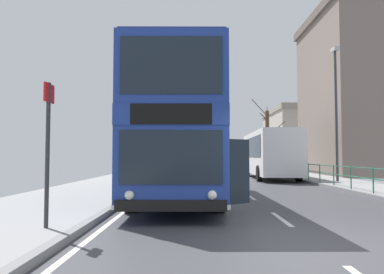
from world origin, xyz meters
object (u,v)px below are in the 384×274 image
double_decker_bus_main (179,134)px  bare_tree_far_00 (267,139)px  background_bus_far_lane (270,153)px  street_lamp_far_side (336,103)px  background_building_01 (302,138)px  background_building_00 (383,93)px  bus_stop_sign_near (48,138)px

double_decker_bus_main → bare_tree_far_00: bare_tree_far_00 is taller
background_bus_far_lane → street_lamp_far_side: bearing=-61.7°
double_decker_bus_main → background_building_01: 44.25m
bare_tree_far_00 → background_building_01: bearing=62.2°
background_building_00 → background_building_01: 23.91m
background_bus_far_lane → background_building_01: bearing=70.0°
bus_stop_sign_near → background_building_00: size_ratio=0.21×
bus_stop_sign_near → background_building_01: (18.42, 47.14, 2.37)m
street_lamp_far_side → background_building_01: bearing=76.9°
bare_tree_far_00 → background_building_00: (7.84, -8.65, 3.38)m
double_decker_bus_main → street_lamp_far_side: 11.18m
double_decker_bus_main → street_lamp_far_side: bearing=40.9°
background_bus_far_lane → background_building_00: 12.71m
street_lamp_far_side → background_building_00: bearing=52.7°
street_lamp_far_side → bare_tree_far_00: bare_tree_far_00 is taller
double_decker_bus_main → background_bus_far_lane: 13.38m
bare_tree_far_00 → bus_stop_sign_near: bearing=-108.1°
background_bus_far_lane → background_building_00: size_ratio=0.73×
street_lamp_far_side → background_building_01: size_ratio=0.51×
double_decker_bus_main → bare_tree_far_00: size_ratio=1.42×
bus_stop_sign_near → background_building_01: bearing=68.7°
double_decker_bus_main → background_building_00: 24.06m
bare_tree_far_00 → background_building_01: 17.12m
background_bus_far_lane → street_lamp_far_side: (2.67, -4.95, 2.72)m
double_decker_bus_main → background_bus_far_lane: double_decker_bus_main is taller
background_bus_far_lane → background_building_00: background_building_00 is taller
double_decker_bus_main → bus_stop_sign_near: (-2.24, -6.00, -0.44)m
background_bus_far_lane → background_building_01: size_ratio=0.69×
double_decker_bus_main → background_building_01: bearing=68.5°
bus_stop_sign_near → double_decker_bus_main: bearing=69.5°
background_building_01 → street_lamp_far_side: bearing=-103.1°
background_bus_far_lane → bus_stop_sign_near: bearing=-113.5°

